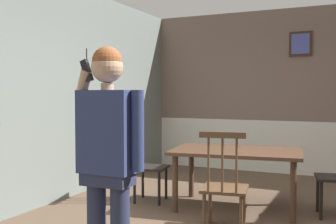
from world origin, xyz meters
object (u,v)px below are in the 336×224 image
dining_table (237,157)px  chair_near_window (224,185)px  chair_by_doorway (148,165)px  person_figure (108,149)px

dining_table → chair_near_window: (0.11, -0.87, -0.16)m
chair_by_doorway → person_figure: size_ratio=0.59×
dining_table → chair_near_window: 0.89m
chair_by_doorway → person_figure: person_figure is taller
chair_near_window → person_figure: size_ratio=0.59×
dining_table → person_figure: size_ratio=0.94×
chair_near_window → person_figure: 1.66m
dining_table → person_figure: person_figure is taller
chair_near_window → dining_table: bearing=87.6°
dining_table → chair_by_doorway: chair_by_doorway is taller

